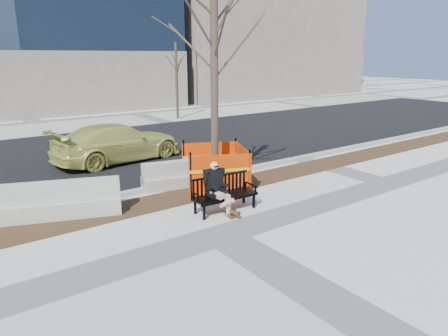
{
  "coord_description": "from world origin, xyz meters",
  "views": [
    {
      "loc": [
        -4.59,
        -6.49,
        3.73
      ],
      "look_at": [
        1.29,
        1.67,
        0.9
      ],
      "focal_mm": 32.28,
      "sensor_mm": 36.0,
      "label": 1
    }
  ],
  "objects": [
    {
      "name": "sedan",
      "position": [
        0.63,
        7.32,
        0.0
      ],
      "size": [
        4.92,
        2.52,
        1.37
      ],
      "primitive_type": "imported",
      "rotation": [
        0.0,
        0.0,
        1.7
      ],
      "color": "#C5C55B",
      "rests_on": "ground"
    },
    {
      "name": "ground",
      "position": [
        0.0,
        0.0,
        0.0
      ],
      "size": [
        120.0,
        120.0,
        0.0
      ],
      "primitive_type": "plane",
      "color": "beige",
      "rests_on": "ground"
    },
    {
      "name": "curb",
      "position": [
        0.0,
        3.55,
        0.06
      ],
      "size": [
        60.0,
        0.25,
        0.12
      ],
      "primitive_type": "cube",
      "color": "#9E9B93",
      "rests_on": "ground"
    },
    {
      "name": "jersey_barrier_right",
      "position": [
        1.22,
        3.33,
        0.0
      ],
      "size": [
        2.83,
        1.13,
        0.8
      ],
      "primitive_type": null,
      "rotation": [
        0.0,
        0.0,
        -0.21
      ],
      "color": "#A4A199",
      "rests_on": "ground"
    },
    {
      "name": "mulch_strip",
      "position": [
        0.0,
        2.6,
        0.0
      ],
      "size": [
        40.0,
        1.2,
        0.02
      ],
      "primitive_type": "cube",
      "color": "#47301C",
      "rests_on": "ground"
    },
    {
      "name": "far_tree_right",
      "position": [
        7.43,
        15.02,
        0.0
      ],
      "size": [
        2.12,
        2.12,
        4.83
      ],
      "primitive_type": null,
      "rotation": [
        0.0,
        0.0,
        0.21
      ],
      "color": "#46372D",
      "rests_on": "ground"
    },
    {
      "name": "tree_fence",
      "position": [
        1.72,
        2.71,
        0.0
      ],
      "size": [
        3.4,
        3.4,
        6.44
      ],
      "primitive_type": null,
      "rotation": [
        0.0,
        0.0,
        -0.41
      ],
      "color": "#F73500",
      "rests_on": "ground"
    },
    {
      "name": "seated_man",
      "position": [
        0.66,
        1.13,
        0.0
      ],
      "size": [
        0.59,
        0.93,
        1.26
      ],
      "primitive_type": null,
      "rotation": [
        0.0,
        0.0,
        -0.06
      ],
      "color": "black",
      "rests_on": "ground"
    },
    {
      "name": "jersey_barrier_left",
      "position": [
        -2.67,
        3.1,
        0.0
      ],
      "size": [
        3.13,
        1.65,
        0.89
      ],
      "primitive_type": null,
      "rotation": [
        0.0,
        0.0,
        -0.35
      ],
      "color": "#A9A69E",
      "rests_on": "ground"
    },
    {
      "name": "bench",
      "position": [
        0.89,
        1.07,
        0.0
      ],
      "size": [
        1.69,
        0.69,
        0.88
      ],
      "primitive_type": null,
      "rotation": [
        0.0,
        0.0,
        -0.06
      ],
      "color": "black",
      "rests_on": "ground"
    },
    {
      "name": "asphalt_street",
      "position": [
        0.0,
        8.8,
        0.0
      ],
      "size": [
        60.0,
        10.4,
        0.01
      ],
      "primitive_type": "cube",
      "color": "black",
      "rests_on": "ground"
    }
  ]
}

